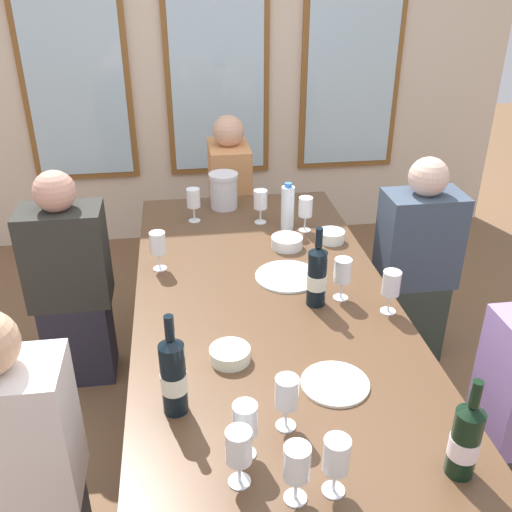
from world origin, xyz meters
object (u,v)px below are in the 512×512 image
wine_glass_1 (287,395)px  wine_glass_9 (239,448)px  wine_bottle_0 (465,440)px  wine_glass_2 (158,244)px  wine_glass_0 (343,271)px  tasting_bowl_2 (331,236)px  dining_table (265,311)px  wine_glass_8 (245,422)px  white_plate_0 (287,276)px  tasting_bowl_1 (287,242)px  seated_person_1 (415,267)px  metal_pitcher (224,190)px  wine_glass_10 (336,456)px  wine_glass_6 (260,201)px  white_plate_1 (335,384)px  tasting_bowl_0 (230,354)px  wine_glass_5 (306,208)px  wine_glass_7 (297,464)px  seated_person_2 (19,472)px  wine_bottle_2 (317,276)px  wine_bottle_1 (173,375)px  water_bottle (288,208)px  wine_glass_4 (193,200)px  seated_person_0 (71,286)px  seated_person_4 (230,207)px

wine_glass_1 → wine_glass_9: (-0.16, -0.18, 0.00)m
wine_bottle_0 → wine_glass_2: size_ratio=1.74×
wine_glass_0 → wine_glass_9: same height
tasting_bowl_2 → dining_table: bearing=-130.9°
wine_glass_9 → wine_glass_8: bearing=73.3°
white_plate_0 → tasting_bowl_1: bearing=79.7°
seated_person_1 → metal_pitcher: bearing=155.9°
wine_glass_8 → wine_glass_10: 0.26m
white_plate_0 → wine_glass_9: size_ratio=1.57×
wine_glass_6 → wine_glass_10: size_ratio=1.00×
tasting_bowl_2 → wine_bottle_0: bearing=-90.7°
wine_bottle_0 → white_plate_1: bearing=121.4°
metal_pitcher → tasting_bowl_0: 1.32m
metal_pitcher → wine_glass_2: metal_pitcher is taller
wine_glass_10 → white_plate_1: bearing=74.4°
wine_glass_8 → wine_glass_10: (0.21, -0.15, 0.00)m
tasting_bowl_1 → wine_glass_5: 0.23m
wine_glass_7 → seated_person_2: bearing=153.9°
wine_bottle_0 → tasting_bowl_2: size_ratio=2.43×
wine_glass_10 → wine_glass_9: bearing=165.3°
white_plate_1 → wine_bottle_2: size_ratio=0.68×
wine_bottle_1 → tasting_bowl_1: wine_bottle_1 is taller
wine_bottle_2 → tasting_bowl_2: 0.57m
tasting_bowl_0 → wine_glass_10: wine_glass_10 is taller
tasting_bowl_1 → wine_glass_5: size_ratio=0.84×
water_bottle → wine_glass_1: (-0.26, -1.32, 0.00)m
white_plate_0 → wine_glass_9: (-0.32, -1.03, 0.12)m
wine_glass_8 → wine_glass_5: bearing=71.3°
tasting_bowl_2 → wine_glass_4: 0.72m
wine_glass_8 → tasting_bowl_1: bearing=74.1°
wine_glass_8 → seated_person_0: bearing=116.6°
wine_glass_1 → seated_person_2: 0.89m
tasting_bowl_1 → wine_glass_2: (-0.58, -0.13, 0.10)m
water_bottle → wine_glass_9: 1.56m
water_bottle → wine_glass_7: 1.60m
metal_pitcher → wine_glass_5: metal_pitcher is taller
white_plate_0 → metal_pitcher: (-0.20, 0.79, 0.09)m
wine_bottle_0 → wine_glass_8: (-0.55, 0.14, 0.00)m
wine_glass_6 → wine_glass_1: bearing=-95.5°
tasting_bowl_2 → tasting_bowl_0: bearing=-124.3°
wine_bottle_0 → seated_person_2: (-1.23, 0.36, -0.33)m
tasting_bowl_2 → wine_glass_9: (-0.59, -1.34, 0.09)m
tasting_bowl_1 → seated_person_2: (-1.03, -0.99, -0.24)m
wine_glass_4 → tasting_bowl_0: bearing=-86.7°
wine_bottle_1 → wine_glass_1: wine_bottle_1 is taller
white_plate_0 → wine_glass_0: 0.29m
wine_glass_5 → wine_glass_6: size_ratio=1.00×
wine_bottle_0 → wine_glass_6: (-0.28, 1.64, 0.00)m
wine_glass_8 → seated_person_4: size_ratio=0.16×
white_plate_0 → water_bottle: bearing=79.4°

